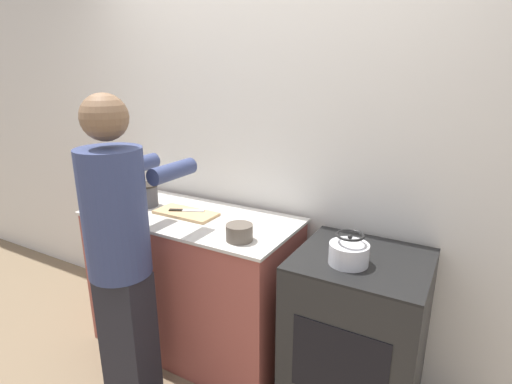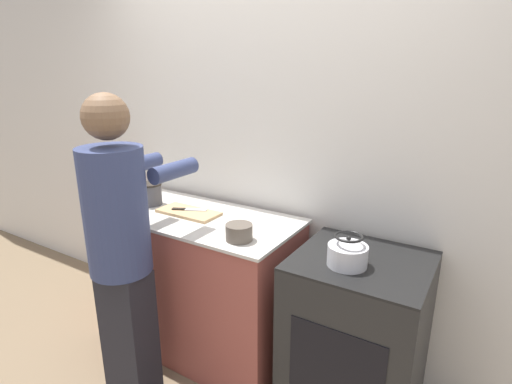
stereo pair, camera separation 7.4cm
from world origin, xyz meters
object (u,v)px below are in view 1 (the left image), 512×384
object	(u,v)px
oven	(356,336)
kettle	(349,251)
knife	(186,210)
bowl_prep	(239,232)
person	(120,246)
cutting_board	(186,213)
canister_jar	(146,195)

from	to	relation	value
oven	kettle	world-z (taller)	kettle
oven	knife	size ratio (longest dim) A/B	4.25
oven	bowl_prep	size ratio (longest dim) A/B	6.36
bowl_prep	kettle	bearing A→B (deg)	7.60
knife	person	bearing A→B (deg)	-114.72
cutting_board	knife	xyz separation A→B (m)	(-0.01, 0.01, 0.01)
person	knife	distance (m)	0.53
person	bowl_prep	world-z (taller)	person
bowl_prep	canister_jar	size ratio (longest dim) A/B	0.93
kettle	bowl_prep	world-z (taller)	kettle
oven	person	size ratio (longest dim) A/B	0.54
person	knife	size ratio (longest dim) A/B	7.94
person	kettle	world-z (taller)	person
person	bowl_prep	xyz separation A→B (m)	(0.49, 0.35, 0.05)
cutting_board	kettle	world-z (taller)	kettle
person	kettle	distance (m)	1.13
oven	kettle	xyz separation A→B (m)	(-0.04, -0.09, 0.51)
person	knife	world-z (taller)	person
person	cutting_board	size ratio (longest dim) A/B	4.30
knife	kettle	world-z (taller)	kettle
oven	canister_jar	xyz separation A→B (m)	(-1.42, 0.00, 0.55)
bowl_prep	canister_jar	bearing A→B (deg)	168.02
knife	kettle	bearing A→B (deg)	-31.27
cutting_board	canister_jar	world-z (taller)	canister_jar
bowl_prep	person	bearing A→B (deg)	-144.53
oven	cutting_board	world-z (taller)	cutting_board
kettle	bowl_prep	size ratio (longest dim) A/B	1.32
bowl_prep	knife	bearing A→B (deg)	160.25
person	cutting_board	distance (m)	0.52
person	knife	xyz separation A→B (m)	(-0.01, 0.53, 0.03)
kettle	bowl_prep	bearing A→B (deg)	-172.40
bowl_prep	canister_jar	world-z (taller)	canister_jar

